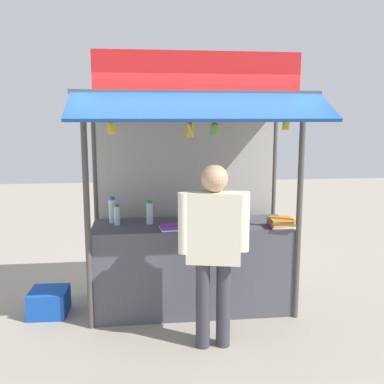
{
  "coord_description": "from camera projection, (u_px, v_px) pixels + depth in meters",
  "views": [
    {
      "loc": [
        -0.54,
        -4.6,
        2.09
      ],
      "look_at": [
        0.0,
        0.0,
        1.32
      ],
      "focal_mm": 40.94,
      "sensor_mm": 36.0,
      "label": 1
    }
  ],
  "objects": [
    {
      "name": "water_bottle_front_right",
      "position": [
        112.0,
        210.0,
        4.79
      ],
      "size": [
        0.08,
        0.08,
        0.29
      ],
      "color": "silver",
      "rests_on": "stall_counter"
    },
    {
      "name": "magazine_stack_far_left",
      "position": [
        281.0,
        223.0,
        4.59
      ],
      "size": [
        0.27,
        0.28,
        0.09
      ],
      "color": "yellow",
      "rests_on": "stall_counter"
    },
    {
      "name": "stall_structure",
      "position": [
        190.0,
        160.0,
        4.79
      ],
      "size": [
        2.34,
        1.63,
        2.7
      ],
      "color": "#4C4742",
      "rests_on": "ground"
    },
    {
      "name": "plastic_crate",
      "position": [
        49.0,
        302.0,
        4.72
      ],
      "size": [
        0.4,
        0.4,
        0.27
      ],
      "primitive_type": "cube",
      "rotation": [
        0.0,
        0.0,
        -0.03
      ],
      "color": "#194CB2",
      "rests_on": "ground"
    },
    {
      "name": "magazine_stack_far_right",
      "position": [
        232.0,
        220.0,
        4.74
      ],
      "size": [
        0.22,
        0.28,
        0.08
      ],
      "color": "blue",
      "rests_on": "stall_counter"
    },
    {
      "name": "ground_plane",
      "position": [
        192.0,
        307.0,
        4.91
      ],
      "size": [
        20.0,
        20.0,
        0.0
      ],
      "primitive_type": "plane",
      "color": "#9E9384"
    },
    {
      "name": "banana_bunch_rightmost",
      "position": [
        190.0,
        129.0,
        4.12
      ],
      "size": [
        0.08,
        0.09,
        0.31
      ],
      "color": "#332D23"
    },
    {
      "name": "banana_bunch_inner_right",
      "position": [
        111.0,
        128.0,
        4.04
      ],
      "size": [
        0.09,
        0.09,
        0.28
      ],
      "color": "#332D23"
    },
    {
      "name": "vendor_person",
      "position": [
        214.0,
        240.0,
        3.92
      ],
      "size": [
        0.64,
        0.31,
        1.7
      ],
      "rotation": [
        0.0,
        0.0,
        -0.23
      ],
      "color": "#383842",
      "rests_on": "ground"
    },
    {
      "name": "magazine_stack_mid_left",
      "position": [
        170.0,
        228.0,
        4.47
      ],
      "size": [
        0.22,
        0.26,
        0.05
      ],
      "color": "blue",
      "rests_on": "stall_counter"
    },
    {
      "name": "water_bottle_rear_center",
      "position": [
        117.0,
        215.0,
        4.68
      ],
      "size": [
        0.06,
        0.06,
        0.23
      ],
      "color": "silver",
      "rests_on": "stall_counter"
    },
    {
      "name": "stall_counter",
      "position": [
        192.0,
        266.0,
        4.83
      ],
      "size": [
        2.14,
        0.72,
        0.97
      ],
      "primitive_type": "cube",
      "color": "#4C4C56",
      "rests_on": "ground"
    },
    {
      "name": "magazine_stack_back_right",
      "position": [
        209.0,
        228.0,
        4.49
      ],
      "size": [
        0.26,
        0.33,
        0.04
      ],
      "color": "white",
      "rests_on": "stall_counter"
    },
    {
      "name": "banana_bunch_leftmost",
      "position": [
        215.0,
        129.0,
        4.15
      ],
      "size": [
        0.11,
        0.11,
        0.3
      ],
      "color": "#332D23"
    },
    {
      "name": "banana_bunch_inner_left",
      "position": [
        286.0,
        123.0,
        4.22
      ],
      "size": [
        0.09,
        0.09,
        0.24
      ],
      "color": "#332D23"
    },
    {
      "name": "water_bottle_front_left",
      "position": [
        150.0,
        213.0,
        4.73
      ],
      "size": [
        0.07,
        0.07,
        0.26
      ],
      "color": "silver",
      "rests_on": "stall_counter"
    }
  ]
}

